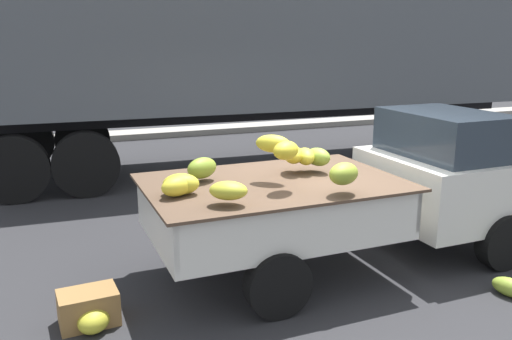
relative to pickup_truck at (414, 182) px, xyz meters
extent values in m
plane|color=#28282B|center=(-1.16, 0.05, -0.88)|extent=(220.00, 220.00, 0.00)
cube|color=gray|center=(-1.16, 8.99, -0.80)|extent=(80.00, 0.80, 0.16)
cube|color=silver|center=(0.59, 0.02, -0.09)|extent=(1.89, 1.70, 0.78)
cube|color=#28333D|center=(0.41, 0.01, 0.56)|extent=(1.05, 1.48, 0.52)
cube|color=#B7BABC|center=(1.47, 0.04, -0.46)|extent=(0.16, 1.59, 0.18)
cube|color=silver|center=(-1.84, -0.04, -0.30)|extent=(2.59, 1.71, 0.08)
cube|color=silver|center=(-1.86, 0.76, -0.04)|extent=(2.55, 0.11, 0.44)
cube|color=silver|center=(-1.82, -0.84, -0.04)|extent=(2.55, 0.11, 0.44)
cube|color=silver|center=(-0.59, -0.01, -0.04)|extent=(0.09, 1.66, 0.44)
cube|color=silver|center=(-3.09, -0.07, -0.04)|extent=(0.09, 1.66, 0.44)
cube|color=#B21914|center=(-1.86, 0.79, -0.08)|extent=(2.45, 0.07, 0.07)
cube|color=brown|center=(-1.84, -0.04, 0.19)|extent=(2.71, 1.84, 0.03)
ellipsoid|color=gold|center=(-1.50, 0.19, 0.42)|extent=(0.32, 0.42, 0.19)
ellipsoid|color=olive|center=(-2.54, 0.20, 0.35)|extent=(0.43, 0.38, 0.22)
ellipsoid|color=gold|center=(-2.54, -0.66, 0.34)|extent=(0.42, 0.39, 0.17)
ellipsoid|color=gold|center=(-1.85, -0.04, 0.61)|extent=(0.41, 0.40, 0.18)
ellipsoid|color=gold|center=(-1.37, 0.16, 0.39)|extent=(0.28, 0.39, 0.18)
ellipsoid|color=gold|center=(-2.90, -0.24, 0.31)|extent=(0.41, 0.34, 0.19)
ellipsoid|color=gold|center=(-2.85, -0.18, 0.31)|extent=(0.41, 0.36, 0.20)
ellipsoid|color=gold|center=(-1.87, -0.41, 0.61)|extent=(0.38, 0.36, 0.18)
ellipsoid|color=#90A430|center=(-1.41, -0.73, 0.41)|extent=(0.42, 0.38, 0.21)
ellipsoid|color=olive|center=(-1.23, 0.13, 0.38)|extent=(0.30, 0.37, 0.20)
cylinder|color=black|center=(0.62, 0.82, -0.56)|extent=(0.64, 0.21, 0.64)
cylinder|color=black|center=(0.66, -0.78, -0.56)|extent=(0.64, 0.21, 0.64)
cylinder|color=black|center=(-2.16, 0.75, -0.56)|extent=(0.64, 0.21, 0.64)
cylinder|color=black|center=(-2.13, -0.84, -0.56)|extent=(0.64, 0.21, 0.64)
cube|color=#4C5156|center=(0.15, 4.96, 1.72)|extent=(12.09, 2.96, 2.70)
cube|color=black|center=(0.15, 4.96, 0.22)|extent=(11.05, 0.82, 0.30)
cylinder|color=black|center=(-3.40, 6.29, -0.34)|extent=(1.09, 0.34, 1.08)
cylinder|color=black|center=(-3.50, 3.89, -0.34)|extent=(1.09, 0.34, 1.08)
cylinder|color=black|center=(-4.48, 6.33, -0.34)|extent=(1.09, 0.34, 1.08)
cylinder|color=black|center=(-4.58, 3.94, -0.34)|extent=(1.09, 0.34, 1.08)
cylinder|color=#38383A|center=(3.44, 4.83, -0.25)|extent=(0.18, 0.18, 1.25)
ellipsoid|color=gold|center=(-3.76, -0.51, -0.77)|extent=(0.40, 0.42, 0.22)
ellipsoid|color=olive|center=(0.23, -1.33, -0.79)|extent=(0.32, 0.43, 0.19)
cube|color=olive|center=(-3.79, -0.34, -0.72)|extent=(0.55, 0.40, 0.31)
camera|label=1|loc=(-3.95, -4.98, 1.66)|focal=37.15mm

